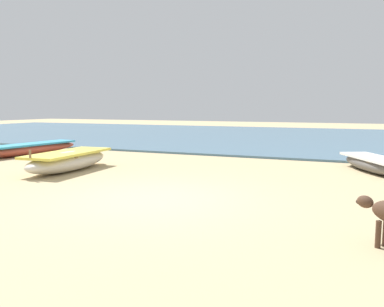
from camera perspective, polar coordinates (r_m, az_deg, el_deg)
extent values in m
plane|color=tan|center=(7.90, -5.76, -6.62)|extent=(80.00, 80.00, 0.00)
cube|color=slate|center=(24.01, 14.37, 2.31)|extent=(60.00, 20.00, 0.08)
ellipsoid|color=#5B5651|center=(12.13, 25.02, -1.51)|extent=(2.19, 3.12, 0.42)
cube|color=white|center=(12.11, 25.07, -0.67)|extent=(2.01, 2.79, 0.07)
cube|color=olive|center=(11.92, 25.59, -1.11)|extent=(0.70, 0.45, 0.04)
ellipsoid|color=beige|center=(11.83, -17.46, -1.07)|extent=(1.35, 3.34, 0.55)
cube|color=#EAD84C|center=(11.80, -17.50, 0.05)|extent=(1.30, 2.95, 0.07)
cube|color=olive|center=(11.62, -18.21, -0.48)|extent=(0.96, 0.19, 0.04)
cylinder|color=olive|center=(10.63, -22.37, -0.09)|extent=(0.06, 0.06, 0.20)
ellipsoid|color=#B74733|center=(16.24, -22.72, 0.55)|extent=(1.27, 4.78, 0.42)
cube|color=#3399BF|center=(16.23, -22.75, 1.19)|extent=(1.20, 4.21, 0.07)
cube|color=olive|center=(16.01, -23.73, 0.84)|extent=(0.74, 0.18, 0.04)
ellipsoid|color=#4C3323|center=(5.87, 23.75, -6.41)|extent=(0.28, 0.25, 0.17)
sphere|color=#2D2119|center=(5.93, 22.92, -6.42)|extent=(0.09, 0.09, 0.07)
cylinder|color=#4C3323|center=(5.75, 25.32, -10.52)|extent=(0.07, 0.07, 0.36)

